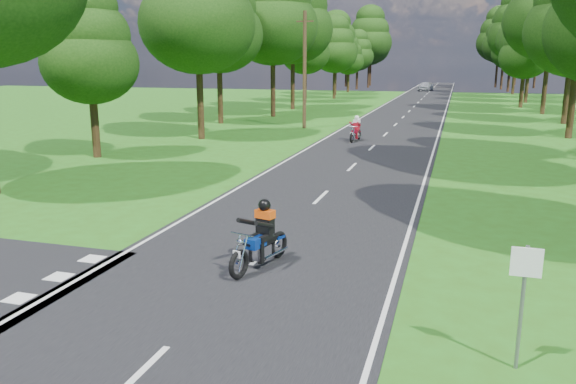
% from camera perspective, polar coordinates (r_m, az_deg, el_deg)
% --- Properties ---
extents(ground, '(160.00, 160.00, 0.00)m').
position_cam_1_polar(ground, '(12.33, -5.43, -9.07)').
color(ground, '#295B14').
rests_on(ground, ground).
extents(main_road, '(7.00, 140.00, 0.02)m').
position_cam_1_polar(main_road, '(60.89, 12.69, 8.47)').
color(main_road, black).
rests_on(main_road, ground).
extents(road_markings, '(7.40, 140.00, 0.01)m').
position_cam_1_polar(road_markings, '(59.03, 12.42, 8.36)').
color(road_markings, silver).
rests_on(road_markings, main_road).
extents(treeline, '(40.00, 115.35, 14.78)m').
position_cam_1_polar(treeline, '(70.77, 14.87, 15.65)').
color(treeline, black).
rests_on(treeline, ground).
extents(telegraph_pole, '(1.20, 0.26, 8.00)m').
position_cam_1_polar(telegraph_pole, '(39.93, 1.70, 12.32)').
color(telegraph_pole, '#382616').
rests_on(telegraph_pole, ground).
extents(road_sign, '(0.45, 0.07, 2.00)m').
position_cam_1_polar(road_sign, '(9.23, 22.83, -8.94)').
color(road_sign, slate).
rests_on(road_sign, ground).
extents(rider_near_blue, '(1.11, 2.00, 1.59)m').
position_cam_1_polar(rider_near_blue, '(12.78, -2.92, -4.34)').
color(rider_near_blue, navy).
rests_on(rider_near_blue, main_road).
extents(rider_far_red, '(0.78, 1.86, 1.51)m').
position_cam_1_polar(rider_far_red, '(33.55, 6.88, 6.43)').
color(rider_far_red, '#A10C25').
rests_on(rider_far_red, main_road).
extents(distant_car, '(2.50, 4.65, 1.50)m').
position_cam_1_polar(distant_car, '(93.46, 13.82, 10.40)').
color(distant_car, silver).
rests_on(distant_car, main_road).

